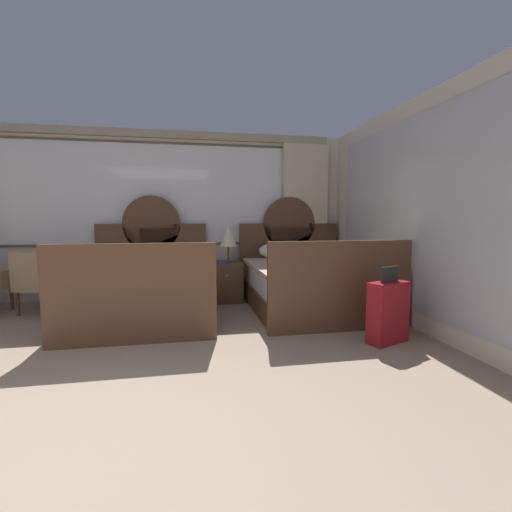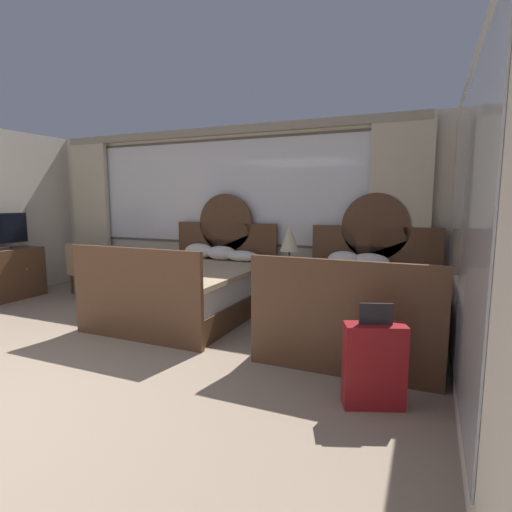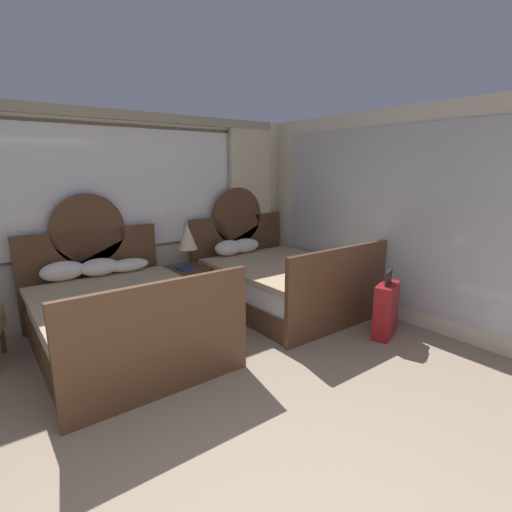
# 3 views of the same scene
# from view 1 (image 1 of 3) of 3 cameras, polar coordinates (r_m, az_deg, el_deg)

# --- Properties ---
(ground_plane) EXTENTS (24.00, 24.00, 0.00)m
(ground_plane) POSITION_cam_1_polar(r_m,az_deg,el_deg) (2.28, -30.55, -29.62)
(ground_plane) COLOR gray
(wall_back_window) EXTENTS (6.62, 0.22, 2.70)m
(wall_back_window) POSITION_cam_1_polar(r_m,az_deg,el_deg) (6.10, -17.40, 7.07)
(wall_back_window) COLOR beige
(wall_back_window) RESTS_ON ground_plane
(wall_right_mirror) EXTENTS (0.08, 4.91, 2.70)m
(wall_right_mirror) POSITION_cam_1_polar(r_m,az_deg,el_deg) (4.49, 25.56, 6.06)
(wall_right_mirror) COLOR beige
(wall_right_mirror) RESTS_ON ground_plane
(bed_near_window) EXTENTS (1.72, 2.23, 1.66)m
(bed_near_window) POSITION_cam_1_polar(r_m,az_deg,el_deg) (5.01, -17.20, -4.87)
(bed_near_window) COLOR brown
(bed_near_window) RESTS_ON ground_plane
(bed_near_mirror) EXTENTS (1.72, 2.23, 1.66)m
(bed_near_mirror) POSITION_cam_1_polar(r_m,az_deg,el_deg) (5.25, 8.28, -4.21)
(bed_near_mirror) COLOR brown
(bed_near_mirror) RESTS_ON ground_plane
(nightstand_between_beds) EXTENTS (0.50, 0.52, 0.62)m
(nightstand_between_beds) POSITION_cam_1_polar(r_m,az_deg,el_deg) (5.66, -4.88, -4.07)
(nightstand_between_beds) COLOR brown
(nightstand_between_beds) RESTS_ON ground_plane
(table_lamp_on_nightstand) EXTENTS (0.27, 0.27, 0.61)m
(table_lamp_on_nightstand) POSITION_cam_1_polar(r_m,az_deg,el_deg) (5.59, -4.47, 3.33)
(table_lamp_on_nightstand) COLOR brown
(table_lamp_on_nightstand) RESTS_ON nightstand_between_beds
(book_on_nightstand) EXTENTS (0.18, 0.26, 0.03)m
(book_on_nightstand) POSITION_cam_1_polar(r_m,az_deg,el_deg) (5.51, -5.38, -0.95)
(book_on_nightstand) COLOR navy
(book_on_nightstand) RESTS_ON nightstand_between_beds
(armchair_by_window_left) EXTENTS (0.74, 0.74, 0.85)m
(armchair_by_window_left) POSITION_cam_1_polar(r_m,az_deg,el_deg) (5.73, -30.77, -3.24)
(armchair_by_window_left) COLOR tan
(armchair_by_window_left) RESTS_ON ground_plane
(suitcase_on_floor) EXTENTS (0.49, 0.34, 0.81)m
(suitcase_on_floor) POSITION_cam_1_polar(r_m,az_deg,el_deg) (4.02, 20.34, -8.38)
(suitcase_on_floor) COLOR maroon
(suitcase_on_floor) RESTS_ON ground_plane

